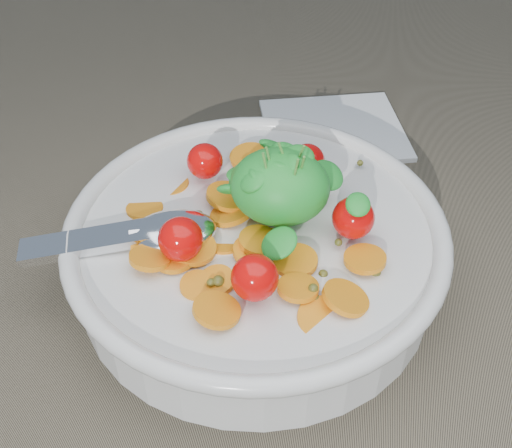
# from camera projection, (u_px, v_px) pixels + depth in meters

# --- Properties ---
(ground) EXTENTS (6.00, 6.00, 0.00)m
(ground) POSITION_uv_depth(u_px,v_px,m) (275.00, 282.00, 0.53)
(ground) COLOR #756A54
(ground) RESTS_ON ground
(bowl) EXTENTS (0.32, 0.30, 0.13)m
(bowl) POSITION_uv_depth(u_px,v_px,m) (256.00, 246.00, 0.51)
(bowl) COLOR silver
(bowl) RESTS_ON ground
(napkin) EXTENTS (0.17, 0.16, 0.01)m
(napkin) POSITION_uv_depth(u_px,v_px,m) (334.00, 130.00, 0.69)
(napkin) COLOR white
(napkin) RESTS_ON ground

